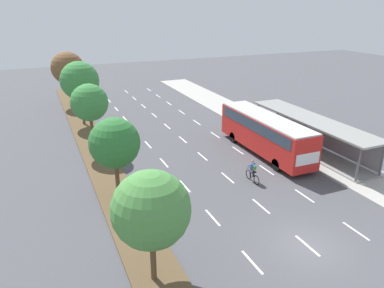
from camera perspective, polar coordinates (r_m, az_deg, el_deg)
The scene contains 14 objects.
ground_plane at distance 21.72m, azimuth 17.46°, elevation -14.81°, with size 140.00×140.00×0.00m, color #4C4C51.
median_strip at distance 35.36m, azimuth -15.07°, elevation -0.20°, with size 2.60×52.00×0.12m, color brown.
sidewalk_right at distance 41.25m, azimuth 9.70°, elevation 3.26°, with size 4.50×52.00×0.15m, color #ADAAA3.
lane_divider_left at distance 34.69m, azimuth -6.80°, elevation -0.11°, with size 0.14×47.56×0.01m.
lane_divider_center at distance 35.75m, azimuth -1.42°, elevation 0.68°, with size 0.14×47.56×0.01m.
lane_divider_right at distance 37.11m, azimuth 3.60°, elevation 1.41°, with size 0.14×47.56×0.01m.
bus_shelter at distance 34.20m, azimuth 18.19°, elevation 1.97°, with size 2.90×14.05×2.86m.
bus at distance 32.42m, azimuth 11.21°, elevation 1.99°, with size 2.54×11.29×3.37m.
cyclist at distance 27.46m, azimuth 9.37°, elevation -4.28°, with size 0.46×1.82×1.71m.
median_tree_nearest at distance 16.57m, azimuth -6.35°, elevation -10.07°, with size 3.59×3.59×5.52m.
median_tree_second at distance 24.26m, azimuth -11.87°, elevation 0.13°, with size 3.32×3.32×5.48m.
median_tree_third at distance 32.25m, azimuth -15.57°, elevation 6.15°, with size 3.16×3.16×6.04m.
median_tree_fourth at distance 40.66m, azimuth -16.95°, elevation 9.32°, with size 4.02×4.02×6.72m.
median_tree_fifth at distance 49.14m, azimuth -18.66°, elevation 11.06°, with size 4.00×4.00×6.77m.
Camera 1 is at (-12.38, -12.92, 12.30)m, focal length 34.55 mm.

